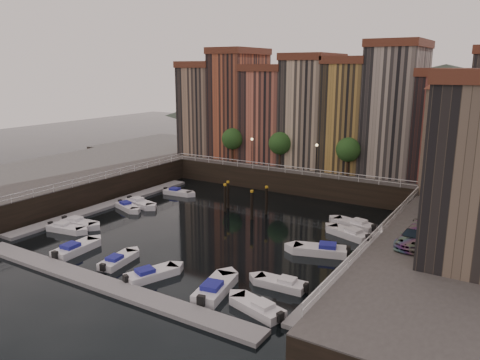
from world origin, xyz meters
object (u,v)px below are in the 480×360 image
Objects in this scene: car_b at (433,210)px; mooring_pilings at (242,200)px; car_a at (442,214)px; car_c at (415,238)px; gangway at (402,211)px; boat_left_2 at (127,207)px; corner_tower at (445,132)px; boat_left_1 at (79,223)px; boat_left_0 at (65,228)px.

mooring_pilings is at bearing 166.06° from car_b.
car_a is 7.86m from car_c.
car_b is at bearing 127.81° from car_a.
car_c is (3.92, -12.95, 1.82)m from gangway.
car_c is at bearing -21.21° from mooring_pilings.
corner_tower is at bearing 43.46° from boat_left_2.
mooring_pilings reaches higher than boat_left_1.
corner_tower is at bearing 57.20° from gangway.
boat_left_0 is 9.29m from boat_left_2.
car_c is at bearing -73.15° from gangway.
corner_tower reaches higher than boat_left_2.
car_c reaches higher than mooring_pilings.
boat_left_0 is at bearing -91.13° from boat_left_1.
boat_left_0 is at bearing -70.06° from boat_left_2.
gangway is 1.80× the size of boat_left_1.
car_b reaches higher than mooring_pilings.
car_b is 0.86× the size of car_c.
mooring_pilings is 1.29× the size of car_a.
car_c reaches higher than boat_left_0.
boat_left_1 is (-30.27, -18.27, -1.56)m from gangway.
car_c is at bearing 3.45° from boat_left_1.
boat_left_1 is (-0.14, 1.87, 0.02)m from boat_left_0.
car_b is at bearing 29.68° from boat_left_2.
car_b reaches higher than gangway.
car_c is (0.14, -8.74, 0.02)m from car_b.
car_c is (1.02, -17.45, -6.46)m from corner_tower.
gangway is 13.65m from car_c.
boat_left_2 is 0.99× the size of car_b.
boat_left_1 reaches higher than boat_left_2.
car_c is (34.19, 5.31, 3.38)m from boat_left_1.
mooring_pilings is at bearing 41.23° from boat_left_1.
car_a is at bearing 15.17° from boat_left_1.
mooring_pilings reaches higher than boat_left_0.
boat_left_0 is at bearing -165.63° from car_a.
corner_tower is 9.86m from gangway.
boat_left_0 is 1.88m from boat_left_1.
boat_left_2 is (-12.92, -6.18, -1.32)m from mooring_pilings.
car_c reaches higher than boat_left_1.
boat_left_0 is 34.97m from car_c.
car_a reaches higher than car_c.
car_a is at bearing -47.14° from gangway.
car_a reaches higher than boat_left_1.
corner_tower is at bearing 92.03° from car_a.
boat_left_1 is at bearing -148.89° from gangway.
corner_tower is at bearing 80.63° from car_b.
corner_tower is 3.22× the size of boat_left_2.
car_a reaches higher than boat_left_2.
boat_left_1 is 7.41m from boat_left_2.
gangway is 35.39m from boat_left_1.
boat_left_1 is at bearing -70.82° from boat_left_2.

